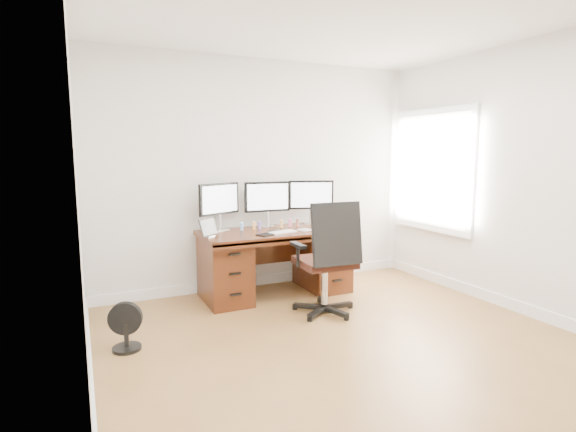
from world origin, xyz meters
name	(u,v)px	position (x,y,z in m)	size (l,w,h in m)	color
ground	(369,359)	(0.00, 0.00, 0.00)	(4.50, 4.50, 0.00)	olive
back_wall	(261,175)	(0.00, 2.25, 1.35)	(4.00, 0.10, 2.70)	silver
right_wall	(539,180)	(2.00, 0.11, 1.35)	(0.10, 4.50, 2.70)	silver
desk	(276,260)	(0.00, 1.83, 0.40)	(1.70, 0.80, 0.75)	#481F0E
office_chair	(327,277)	(0.20, 1.01, 0.38)	(0.67, 0.64, 1.15)	black
floor_fan	(126,327)	(-1.71, 0.99, 0.19)	(0.28, 0.23, 0.40)	black
monitor_left	(219,201)	(-0.58, 2.07, 1.09)	(0.51, 0.26, 0.53)	silver
monitor_center	(267,198)	(0.00, 2.07, 1.09)	(0.55, 0.15, 0.53)	silver
monitor_right	(311,196)	(0.58, 2.07, 1.09)	(0.53, 0.21, 0.53)	silver
tablet_left	(209,228)	(-0.79, 1.75, 0.84)	(0.23, 0.19, 0.19)	silver
tablet_right	(340,219)	(0.79, 1.75, 0.84)	(0.25, 0.15, 0.19)	silver
keyboard	(283,232)	(0.00, 1.63, 0.76)	(0.31, 0.13, 0.01)	silver
trackpad	(305,230)	(0.29, 1.67, 0.76)	(0.14, 0.14, 0.01)	#B7B9BE
drawing_tablet	(267,234)	(-0.21, 1.58, 0.76)	(0.21, 0.13, 0.01)	black
phone	(275,231)	(-0.03, 1.76, 0.76)	(0.14, 0.07, 0.01)	black
figurine_blue	(242,226)	(-0.36, 1.95, 0.80)	(0.04, 0.04, 0.10)	#6DA3EB
figurine_orange	(254,225)	(-0.22, 1.95, 0.80)	(0.04, 0.04, 0.10)	#F3AA53
figurine_purple	(260,225)	(-0.15, 1.95, 0.80)	(0.04, 0.04, 0.10)	#8666D3
figurine_yellow	(281,223)	(0.12, 1.95, 0.80)	(0.04, 0.04, 0.10)	tan
figurine_pink	(290,222)	(0.24, 1.95, 0.80)	(0.04, 0.04, 0.10)	pink
figurine_brown	(298,222)	(0.34, 1.95, 0.80)	(0.04, 0.04, 0.10)	#8D564B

